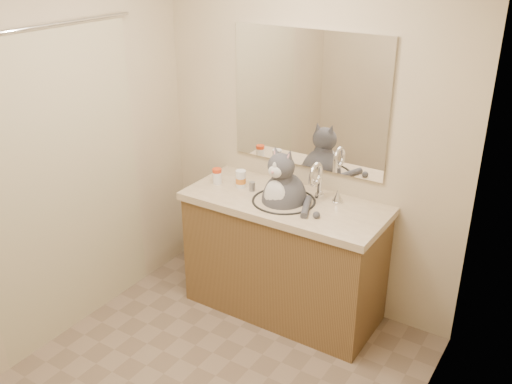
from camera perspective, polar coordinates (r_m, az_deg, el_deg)
room at (r=2.83m, az=-6.63°, el=-1.39°), size 2.22×2.52×2.42m
vanity at (r=3.90m, az=2.82°, el=-6.22°), size 1.34×0.59×1.12m
mirror at (r=3.72m, az=5.23°, el=9.11°), size 1.10×0.02×0.90m
shower_curtain at (r=3.66m, az=-18.46°, el=0.70°), size 0.02×1.30×1.93m
cat at (r=3.68m, az=2.76°, el=-0.49°), size 0.41×0.35×0.58m
pill_bottle_redcap at (r=3.93m, az=-3.91°, el=1.60°), size 0.08×0.08×0.11m
pill_bottle_orange at (r=3.87m, az=-1.54°, el=1.29°), size 0.08×0.08×0.12m
grey_canister at (r=3.82m, az=-0.38°, el=0.56°), size 0.05×0.05×0.06m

